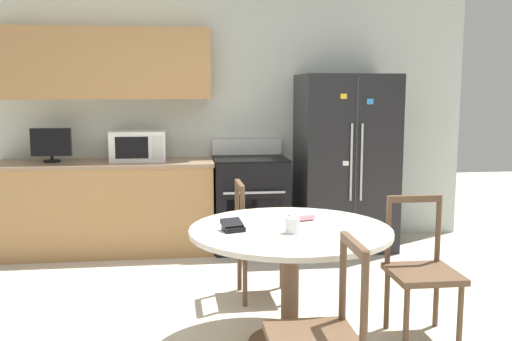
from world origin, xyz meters
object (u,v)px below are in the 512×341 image
(microwave, at_px, (138,146))
(wallet, at_px, (233,226))
(refrigerator, at_px, (345,162))
(dining_chair_near, at_px, (319,338))
(candle_glass, at_px, (292,226))
(dining_chair_right, at_px, (422,272))
(dining_chair_far, at_px, (260,242))
(oven_range, at_px, (250,202))
(countertop_tv, at_px, (51,144))

(microwave, height_order, wallet, microwave)
(refrigerator, xyz_separation_m, dining_chair_near, (-0.99, -3.06, -0.43))
(candle_glass, bearing_deg, refrigerator, 67.05)
(refrigerator, height_order, dining_chair_right, refrigerator)
(microwave, height_order, dining_chair_far, microwave)
(oven_range, xyz_separation_m, candle_glass, (-0.02, -2.37, 0.33))
(refrigerator, height_order, dining_chair_near, refrigerator)
(oven_range, bearing_deg, candle_glass, -90.58)
(oven_range, relative_size, dining_chair_right, 1.20)
(dining_chair_right, relative_size, candle_glass, 9.95)
(countertop_tv, relative_size, dining_chair_far, 0.42)
(oven_range, bearing_deg, dining_chair_near, -90.65)
(countertop_tv, distance_m, dining_chair_near, 3.73)
(countertop_tv, bearing_deg, oven_range, -1.48)
(dining_chair_far, height_order, wallet, dining_chair_far)
(dining_chair_right, height_order, wallet, dining_chair_right)
(refrigerator, height_order, candle_glass, refrigerator)
(dining_chair_far, relative_size, wallet, 5.82)
(oven_range, height_order, dining_chair_near, oven_range)
(oven_range, bearing_deg, refrigerator, -3.07)
(oven_range, height_order, wallet, oven_range)
(dining_chair_right, bearing_deg, oven_range, -68.57)
(dining_chair_near, bearing_deg, oven_range, -0.54)
(countertop_tv, distance_m, candle_glass, 3.08)
(microwave, relative_size, wallet, 3.42)
(oven_range, distance_m, wallet, 2.32)
(microwave, relative_size, dining_chair_near, 0.59)
(oven_range, bearing_deg, microwave, 176.42)
(countertop_tv, height_order, dining_chair_right, countertop_tv)
(countertop_tv, xyz_separation_m, dining_chair_right, (2.76, -2.27, -0.64))
(dining_chair_far, bearing_deg, refrigerator, 140.86)
(microwave, xyz_separation_m, wallet, (0.72, -2.34, -0.26))
(dining_chair_right, xyz_separation_m, wallet, (-1.22, -0.05, 0.35))
(refrigerator, xyz_separation_m, countertop_tv, (-2.87, 0.10, 0.21))
(microwave, bearing_deg, dining_chair_far, -55.18)
(microwave, xyz_separation_m, candle_glass, (1.07, -2.44, -0.25))
(dining_chair_far, height_order, candle_glass, dining_chair_far)
(oven_range, relative_size, wallet, 6.96)
(refrigerator, relative_size, dining_chair_near, 1.93)
(refrigerator, relative_size, dining_chair_far, 1.93)
(countertop_tv, relative_size, dining_chair_near, 0.42)
(oven_range, relative_size, countertop_tv, 2.88)
(refrigerator, relative_size, microwave, 3.28)
(microwave, relative_size, candle_glass, 5.84)
(oven_range, xyz_separation_m, dining_chair_near, (-0.04, -3.11, -0.03))
(refrigerator, xyz_separation_m, microwave, (-2.05, 0.12, 0.18))
(oven_range, distance_m, dining_chair_far, 1.39)
(dining_chair_right, bearing_deg, dining_chair_near, 45.48)
(refrigerator, distance_m, microwave, 2.06)
(dining_chair_right, relative_size, wallet, 5.82)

